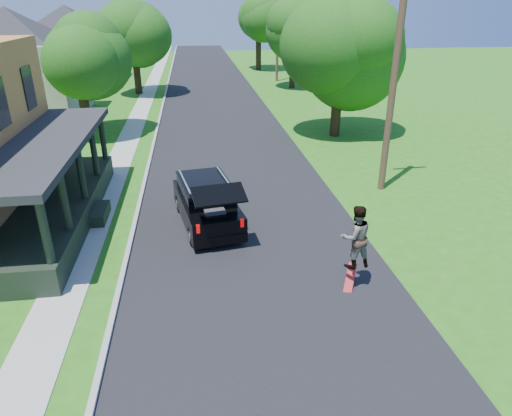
{
  "coord_description": "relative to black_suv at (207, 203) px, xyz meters",
  "views": [
    {
      "loc": [
        -1.69,
        -10.08,
        7.45
      ],
      "look_at": [
        0.11,
        3.0,
        1.46
      ],
      "focal_mm": 32.0,
      "sensor_mm": 36.0,
      "label": 1
    }
  ],
  "objects": [
    {
      "name": "neighbor_house_far",
      "position": [
        -12.1,
        34.95,
        3.36
      ],
      "size": [
        12.78,
        12.78,
        8.3
      ],
      "color": "#ADAB99",
      "rests_on": "ground"
    },
    {
      "name": "street",
      "position": [
        1.4,
        14.95,
        -0.83
      ],
      "size": [
        8.0,
        120.0,
        0.02
      ],
      "primitive_type": "cube",
      "color": "black",
      "rests_on": "ground"
    },
    {
      "name": "skateboard",
      "position": [
        3.86,
        -4.63,
        -0.57
      ],
      "size": [
        0.55,
        0.71,
        0.66
      ],
      "rotation": [
        0.0,
        0.0,
        -0.39
      ],
      "color": "#A70E10",
      "rests_on": "ground"
    },
    {
      "name": "tree_right_far",
      "position": [
        7.68,
        40.93,
        5.07
      ],
      "size": [
        6.66,
        6.86,
        8.89
      ],
      "rotation": [
        0.0,
        0.0,
        -0.3
      ],
      "color": "black",
      "rests_on": "ground"
    },
    {
      "name": "sidewalk",
      "position": [
        -4.2,
        14.95,
        -0.83
      ],
      "size": [
        1.3,
        120.0,
        0.03
      ],
      "primitive_type": "cube",
      "color": "#9A9B93",
      "rests_on": "ground"
    },
    {
      "name": "utility_pole_near",
      "position": [
        7.64,
        2.45,
        4.56
      ],
      "size": [
        1.73,
        0.29,
        10.49
      ],
      "rotation": [
        0.0,
        0.0,
        0.05
      ],
      "color": "#452C20",
      "rests_on": "ground"
    },
    {
      "name": "utility_pole_far",
      "position": [
        8.4,
        32.38,
        3.95
      ],
      "size": [
        1.61,
        0.27,
        9.29
      ],
      "rotation": [
        0.0,
        0.0,
        0.03
      ],
      "color": "#452C20",
      "rests_on": "ground"
    },
    {
      "name": "tree_left_far",
      "position": [
        -5.01,
        27.0,
        4.84
      ],
      "size": [
        6.95,
        7.06,
        8.91
      ],
      "rotation": [
        0.0,
        0.0,
        -0.23
      ],
      "color": "black",
      "rests_on": "ground"
    },
    {
      "name": "neighbor_house_mid",
      "position": [
        -12.1,
        18.95,
        3.36
      ],
      "size": [
        12.78,
        12.78,
        8.3
      ],
      "color": "#ADAB99",
      "rests_on": "ground"
    },
    {
      "name": "skateboarder",
      "position": [
        3.9,
        -4.63,
        0.78
      ],
      "size": [
        0.99,
        0.83,
        1.83
      ],
      "rotation": [
        0.0,
        0.0,
        3.3
      ],
      "color": "black",
      "rests_on": "ground"
    },
    {
      "name": "tree_right_mid",
      "position": [
        9.05,
        28.17,
        4.81
      ],
      "size": [
        5.78,
        5.63,
        8.65
      ],
      "rotation": [
        0.0,
        0.0,
        0.05
      ],
      "color": "black",
      "rests_on": "ground"
    },
    {
      "name": "tree_left_mid",
      "position": [
        -6.65,
        12.8,
        4.28
      ],
      "size": [
        5.95,
        5.56,
        7.71
      ],
      "rotation": [
        0.0,
        0.0,
        0.24
      ],
      "color": "black",
      "rests_on": "ground"
    },
    {
      "name": "tree_right_near",
      "position": [
        8.12,
        11.18,
        4.39
      ],
      "size": [
        6.27,
        6.26,
        8.38
      ],
      "rotation": [
        0.0,
        0.0,
        -0.1
      ],
      "color": "black",
      "rests_on": "ground"
    },
    {
      "name": "curb",
      "position": [
        -2.65,
        14.95,
        -0.83
      ],
      "size": [
        0.15,
        120.0,
        0.12
      ],
      "primitive_type": "cube",
      "color": "#9C9C97",
      "rests_on": "ground"
    },
    {
      "name": "ground",
      "position": [
        1.4,
        -5.05,
        -0.83
      ],
      "size": [
        140.0,
        140.0,
        0.0
      ],
      "primitive_type": "plane",
      "color": "#276213",
      "rests_on": "ground"
    },
    {
      "name": "black_suv",
      "position": [
        0.0,
        0.0,
        0.0
      ],
      "size": [
        2.49,
        4.9,
        2.18
      ],
      "rotation": [
        0.0,
        0.0,
        0.17
      ],
      "color": "black",
      "rests_on": "ground"
    }
  ]
}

